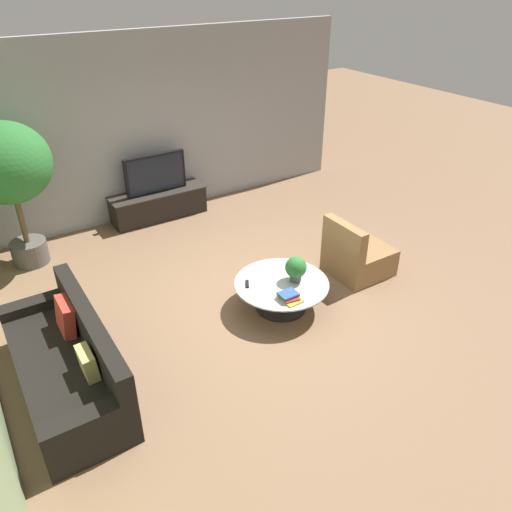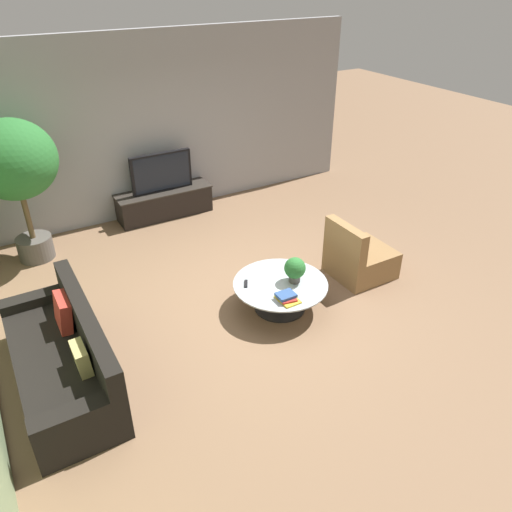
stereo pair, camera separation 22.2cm
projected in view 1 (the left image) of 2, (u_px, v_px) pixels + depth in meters
The scene contains 11 objects.
ground_plane at pixel (256, 296), 6.68m from camera, with size 24.00×24.00×0.00m, color brown.
back_wall_stone at pixel (150, 127), 8.28m from camera, with size 7.40×0.12×3.00m, color #939399.
media_console at pixel (159, 204), 8.63m from camera, with size 1.65×0.50×0.48m.
television at pixel (155, 174), 8.34m from camera, with size 1.05×0.13×0.66m.
coffee_table at pixel (281, 290), 6.34m from camera, with size 1.20×1.20×0.38m.
couch_by_wall at pixel (68, 365), 5.14m from camera, with size 0.84×2.18×0.84m.
armchair_wicker at pixel (357, 256), 7.05m from camera, with size 0.80×0.76×0.86m.
potted_palm_tall at pixel (8, 169), 6.70m from camera, with size 1.18×1.18×2.10m.
potted_plant_tabletop at pixel (296, 268), 6.23m from camera, with size 0.27×0.27×0.33m.
book_stack at pixel (289, 297), 5.96m from camera, with size 0.23×0.29×0.08m.
remote_black at pixel (247, 284), 6.24m from camera, with size 0.04×0.16×0.02m, color black.
Camera 1 is at (-2.94, -4.61, 3.88)m, focal length 35.00 mm.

